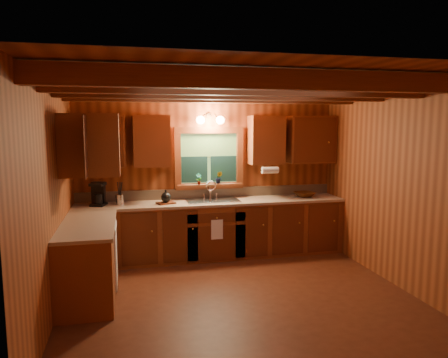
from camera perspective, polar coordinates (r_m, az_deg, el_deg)
name	(u,v)px	position (r m, az deg, el deg)	size (l,w,h in m)	color
room	(239,192)	(5.00, 2.08, -1.75)	(4.20, 4.20, 4.20)	#4E2312
ceiling_beams	(240,90)	(4.95, 2.15, 11.99)	(4.20, 2.54, 0.18)	brown
base_cabinets	(184,237)	(6.32, -5.41, -7.86)	(4.20, 2.22, 0.86)	brown
countertop	(185,207)	(6.23, -5.35, -3.84)	(4.20, 2.24, 0.04)	tan
backsplash	(209,193)	(6.86, -2.05, -1.90)	(4.20, 0.02, 0.16)	tan
dishwasher_panel	(116,254)	(5.69, -14.50, -9.82)	(0.02, 0.60, 0.80)	white
upper_cabinets	(177,142)	(6.23, -6.39, 5.05)	(4.19, 1.77, 0.78)	brown
window	(209,160)	(6.78, -2.05, 2.66)	(1.12, 0.08, 1.00)	brown
window_sill	(210,185)	(6.78, -1.95, -0.82)	(1.06, 0.14, 0.04)	brown
wall_sconce	(210,120)	(6.63, -1.87, 8.05)	(0.45, 0.21, 0.17)	black
paper_towel_roll	(270,170)	(6.71, 6.26, 1.20)	(0.11, 0.11, 0.27)	white
dish_towel	(217,230)	(6.36, -0.96, -6.89)	(0.18, 0.01, 0.30)	white
sink	(212,204)	(6.61, -1.58, -3.35)	(0.82, 0.48, 0.43)	silver
coffee_maker	(98,194)	(6.50, -16.71, -1.95)	(0.19, 0.25, 0.34)	black
utensil_crock	(120,199)	(6.49, -13.99, -2.64)	(0.12, 0.12, 0.34)	silver
cutting_board	(166,203)	(6.42, -7.90, -3.25)	(0.26, 0.19, 0.02)	#522311
teakettle	(166,197)	(6.40, -7.91, -2.47)	(0.15, 0.15, 0.19)	black
wicker_basket	(305,194)	(7.07, 10.90, -2.07)	(0.33, 0.33, 0.08)	#48230C
potted_plant_left	(199,179)	(6.70, -3.44, 0.00)	(0.09, 0.06, 0.18)	#522311
potted_plant_right	(219,178)	(6.77, -0.71, 0.20)	(0.11, 0.09, 0.20)	#522311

